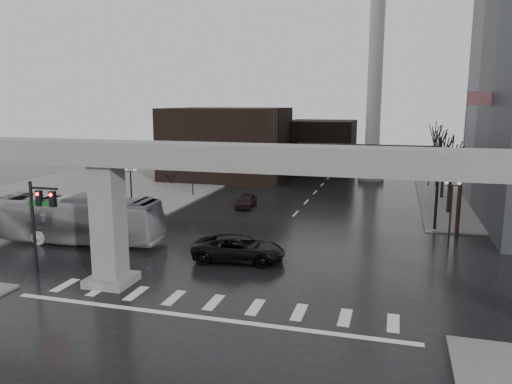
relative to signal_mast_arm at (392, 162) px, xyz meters
The scene contains 23 objects.
ground 21.64m from the signal_mast_arm, 115.57° to the right, with size 160.00×160.00×0.00m, color black.
sidewalk_nw 39.41m from the signal_mast_arm, 153.82° to the left, with size 28.00×36.00×0.15m, color slate.
elevated_guideway 20.35m from the signal_mast_arm, 112.35° to the right, with size 48.00×2.60×8.70m.
building_far_left 32.68m from the signal_mast_arm, 134.74° to the left, with size 16.00×14.00×10.00m, color black.
building_far_mid 35.02m from the signal_mast_arm, 108.32° to the left, with size 10.00×10.00×8.00m, color black.
smokestack 28.38m from the signal_mast_arm, 96.28° to the left, with size 3.60×3.60×30.00m.
signal_mast_arm is the anchor object (origin of this frame).
signal_left_pole 28.09m from the signal_mast_arm, 139.26° to the right, with size 2.30×0.30×6.00m.
flagpole_assembly 7.27m from the signal_mast_arm, 26.93° to the left, with size 2.06×0.12×12.00m.
lamp_right_0 6.99m from the signal_mast_arm, 46.80° to the right, with size 1.22×0.32×5.11m.
lamp_right_1 10.51m from the signal_mast_arm, 63.90° to the left, with size 1.22×0.32×5.11m.
lamp_right_2 23.75m from the signal_mast_arm, 79.01° to the left, with size 1.22×0.32×5.11m.
lamp_left_0 23.12m from the signal_mast_arm, 167.96° to the right, with size 1.22×0.32×5.11m.
lamp_left_1 24.42m from the signal_mast_arm, 157.75° to the left, with size 1.22×0.32×5.11m.
lamp_left_2 32.40m from the signal_mast_arm, 134.11° to the left, with size 1.22×0.32×5.11m.
tree_right_0 6.37m from the signal_mast_arm, ahead, with size 1.09×1.58×7.50m.
tree_right_1 9.57m from the signal_mast_arm, 52.50° to the left, with size 1.09×1.61×7.67m.
tree_right_2 16.45m from the signal_mast_arm, 70.00° to the left, with size 1.10×1.63×7.85m.
tree_right_3 24.04m from the signal_mast_arm, 76.58° to the left, with size 1.11×1.66×8.02m.
tree_right_4 31.83m from the signal_mast_arm, 79.94° to the left, with size 1.12×1.69×8.19m.
pickup_truck 16.68m from the signal_mast_arm, 128.27° to the right, with size 2.96×6.42×1.79m, color black.
city_bus 26.38m from the signal_mast_arm, 153.93° to the right, with size 3.15×13.47×3.75m, color #959599.
far_car 16.07m from the signal_mast_arm, 162.43° to the left, with size 1.63×4.06×1.38m, color black.
Camera 1 is at (9.34, -25.42, 10.99)m, focal length 35.00 mm.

